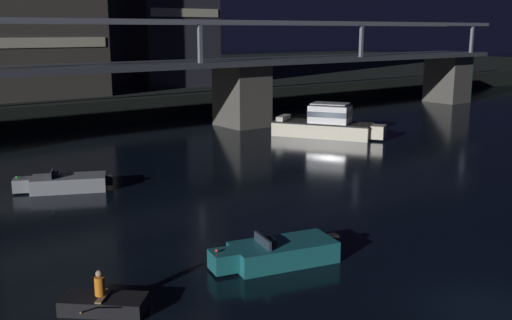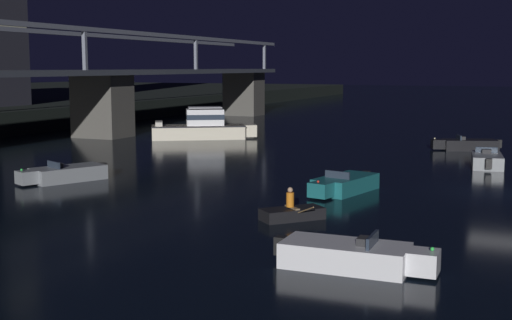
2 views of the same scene
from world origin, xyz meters
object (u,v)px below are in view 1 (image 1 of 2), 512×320
(cabin_cruiser_near_left, at_px, (326,124))
(speedboat_mid_left, at_px, (65,183))
(speedboat_near_right, at_px, (278,253))
(dinghy_with_paddler, at_px, (104,303))
(river_bridge, at_px, (76,88))

(cabin_cruiser_near_left, relative_size, speedboat_mid_left, 1.78)
(cabin_cruiser_near_left, distance_m, speedboat_near_right, 27.53)
(cabin_cruiser_near_left, height_order, speedboat_near_right, cabin_cruiser_near_left)
(dinghy_with_paddler, bearing_deg, speedboat_near_right, -1.89)
(speedboat_mid_left, xyz_separation_m, dinghy_with_paddler, (-4.05, -14.84, -0.14))
(cabin_cruiser_near_left, xyz_separation_m, speedboat_mid_left, (-23.00, -3.59, -0.64))
(river_bridge, height_order, cabin_cruiser_near_left, river_bridge)
(speedboat_near_right, bearing_deg, speedboat_mid_left, 100.36)
(river_bridge, distance_m, speedboat_mid_left, 14.16)
(speedboat_near_right, height_order, dinghy_with_paddler, dinghy_with_paddler)
(river_bridge, relative_size, speedboat_near_right, 18.82)
(river_bridge, distance_m, dinghy_with_paddler, 29.19)
(river_bridge, relative_size, cabin_cruiser_near_left, 11.03)
(speedboat_near_right, bearing_deg, river_bridge, 84.24)
(speedboat_near_right, xyz_separation_m, dinghy_with_paddler, (-6.80, 0.22, -0.14))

